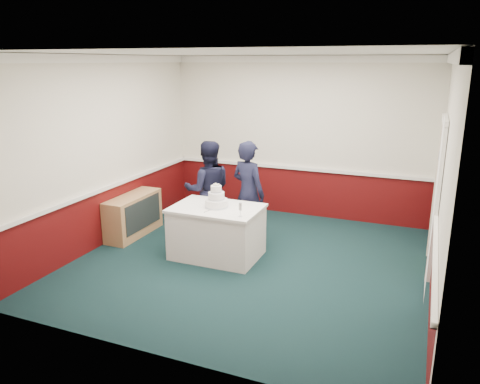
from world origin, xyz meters
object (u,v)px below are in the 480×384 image
at_px(sideboard, 134,215).
at_px(cake_knife, 209,210).
at_px(cake_table, 217,231).
at_px(champagne_flute, 240,207).
at_px(person_woman, 248,193).
at_px(person_man, 208,190).
at_px(wedding_cake, 216,200).

height_order(sideboard, cake_knife, cake_knife).
height_order(sideboard, cake_table, cake_table).
relative_size(cake_table, champagne_flute, 6.44).
bearing_deg(person_woman, cake_table, 91.55).
xyz_separation_m(cake_knife, person_man, (-0.46, 0.92, 0.03)).
height_order(cake_knife, person_man, person_man).
bearing_deg(sideboard, wedding_cake, -9.85).
bearing_deg(person_man, cake_knife, 87.61).
distance_m(cake_table, wedding_cake, 0.50).
xyz_separation_m(sideboard, champagne_flute, (2.21, -0.58, 0.58)).
bearing_deg(wedding_cake, person_woman, 71.43).
bearing_deg(wedding_cake, sideboard, 170.15).
relative_size(cake_table, cake_knife, 6.00).
relative_size(sideboard, cake_table, 0.91).
xyz_separation_m(wedding_cake, champagne_flute, (0.50, -0.28, 0.03)).
bearing_deg(cake_knife, wedding_cake, 93.58).
xyz_separation_m(person_man, person_woman, (0.72, -0.01, 0.03)).
distance_m(sideboard, person_man, 1.38).
bearing_deg(cake_knife, cake_table, 93.58).
distance_m(sideboard, wedding_cake, 1.82).
height_order(cake_knife, person_woman, person_woman).
height_order(person_man, person_woman, person_woman).
bearing_deg(cake_table, person_woman, 71.43).
distance_m(champagne_flute, person_man, 1.41).
distance_m(sideboard, cake_table, 1.74).
bearing_deg(person_man, wedding_cake, 95.33).
height_order(cake_table, cake_knife, cake_knife).
xyz_separation_m(wedding_cake, person_man, (-0.49, 0.72, -0.08)).
xyz_separation_m(sideboard, person_man, (1.23, 0.42, 0.47)).
distance_m(sideboard, champagne_flute, 2.36).
xyz_separation_m(cake_table, wedding_cake, (-0.00, 0.00, 0.50)).
relative_size(cake_table, wedding_cake, 3.63).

